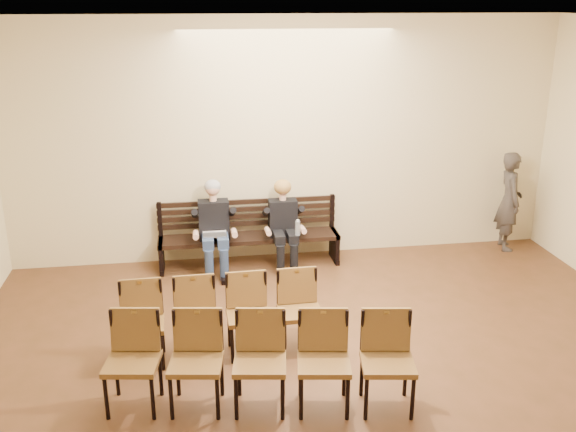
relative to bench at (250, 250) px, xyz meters
name	(u,v)px	position (x,y,z in m)	size (l,w,h in m)	color
room_walls	(368,154)	(0.60, -3.86, 2.31)	(8.02, 10.01, 3.51)	beige
bench	(250,250)	(0.00, 0.00, 0.00)	(2.60, 0.90, 0.45)	black
seated_man	(214,228)	(-0.50, -0.12, 0.41)	(0.53, 0.73, 1.27)	black
seated_woman	(284,229)	(0.49, -0.12, 0.35)	(0.50, 0.69, 1.15)	black
laptop	(215,236)	(-0.50, -0.25, 0.34)	(0.33, 0.26, 0.24)	silver
water_bottle	(298,236)	(0.64, -0.40, 0.34)	(0.07, 0.07, 0.23)	silver
bag	(247,286)	(-0.13, -1.01, -0.09)	(0.37, 0.25, 0.27)	black
passerby	(510,194)	(3.99, 0.06, 0.65)	(0.64, 0.42, 1.75)	#3A3530
chair_row_front	(223,319)	(-0.53, -2.46, 0.22)	(2.16, 0.48, 0.89)	brown
chair_row_back	(260,364)	(-0.24, -3.45, 0.24)	(2.87, 0.51, 0.94)	brown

